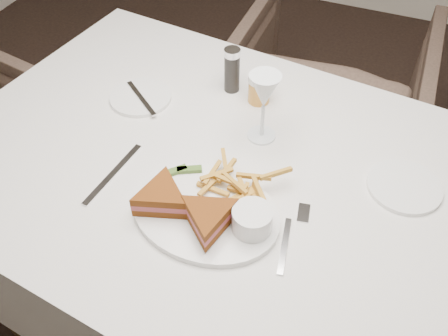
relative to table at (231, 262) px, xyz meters
name	(u,v)px	position (x,y,z in m)	size (l,w,h in m)	color
table	(231,262)	(0.00, 0.00, 0.00)	(1.36, 0.91, 0.75)	silver
chair_far	(327,95)	(0.06, 0.86, -0.01)	(0.70, 0.66, 0.72)	#48362C
table_setting	(226,171)	(0.00, -0.04, 0.41)	(0.84, 0.61, 0.18)	white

